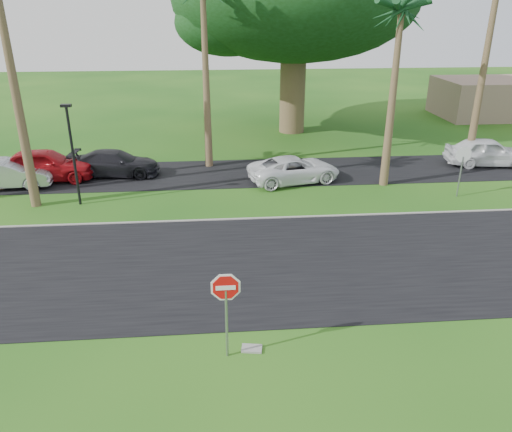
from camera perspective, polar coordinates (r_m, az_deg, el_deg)
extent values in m
plane|color=#144812|center=(16.25, -5.41, -9.06)|extent=(120.00, 120.00, 0.00)
cube|color=black|center=(17.97, -5.40, -5.65)|extent=(120.00, 8.00, 0.02)
cube|color=black|center=(27.65, -5.36, 4.83)|extent=(120.00, 5.00, 0.02)
cube|color=gray|center=(21.60, -5.38, -0.46)|extent=(120.00, 0.12, 0.06)
cylinder|color=gray|center=(13.19, -3.37, -12.23)|extent=(0.07, 0.07, 2.00)
cylinder|color=white|center=(12.59, -3.49, -8.13)|extent=(1.05, 0.02, 1.05)
cylinder|color=red|center=(12.59, -3.49, -8.13)|extent=(0.90, 0.02, 0.90)
cube|color=white|center=(12.59, -3.49, -8.13)|extent=(0.50, 0.02, 0.12)
cylinder|color=gray|center=(25.84, 22.27, 4.17)|extent=(0.07, 0.07, 2.00)
cylinder|color=white|center=(25.54, 22.63, 6.50)|extent=(1.05, 0.02, 1.05)
cylinder|color=red|center=(25.54, 22.63, 6.50)|extent=(0.90, 0.02, 0.90)
cube|color=white|center=(25.54, 22.63, 6.50)|extent=(0.50, 0.02, 0.12)
cone|color=brown|center=(23.96, -26.03, 13.96)|extent=(0.44, 0.44, 11.50)
cone|color=brown|center=(28.04, -5.72, 15.03)|extent=(0.44, 0.44, 9.50)
cone|color=brown|center=(25.67, 15.28, 12.49)|extent=(0.44, 0.44, 8.50)
cone|color=brown|center=(30.63, 24.78, 16.17)|extent=(0.44, 0.44, 12.00)
cylinder|color=brown|center=(36.65, 4.20, 14.19)|extent=(1.80, 1.80, 6.00)
cylinder|color=black|center=(24.02, -20.12, 6.28)|extent=(0.12, 0.12, 4.50)
cube|color=black|center=(23.51, -20.90, 11.71)|extent=(0.45, 0.25, 0.12)
cube|color=gray|center=(46.82, 26.17, 12.03)|extent=(10.00, 6.00, 3.00)
imported|color=#B2B6BA|center=(28.14, -26.53, 4.29)|extent=(4.43, 1.81, 1.43)
imported|color=#A00D13|center=(28.42, -23.01, 5.37)|extent=(5.16, 2.33, 1.72)
imported|color=black|center=(28.13, -15.75, 5.80)|extent=(4.81, 2.26, 1.36)
imported|color=white|center=(26.16, 4.40, 5.30)|extent=(5.18, 3.31, 1.33)
imported|color=white|center=(31.74, 24.97, 6.64)|extent=(4.86, 2.43, 1.59)
cube|color=gray|center=(13.95, -0.49, -14.91)|extent=(0.60, 0.43, 0.06)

